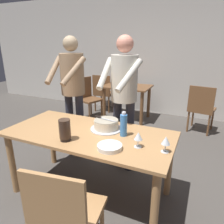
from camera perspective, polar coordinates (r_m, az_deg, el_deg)
The scene contains 17 objects.
ground_plane at distance 2.58m, azimuth -5.78°, elevation -20.90°, with size 14.00×14.00×0.00m, color #4C4742.
back_wall at distance 5.01m, azimuth 12.72°, elevation 14.86°, with size 10.00×0.12×2.70m, color beige.
main_dining_table at distance 2.23m, azimuth -6.31°, elevation -8.06°, with size 1.74×0.82×0.75m.
cake_on_platter at distance 2.23m, azimuth -1.59°, elevation -3.53°, with size 0.34×0.34×0.11m.
cake_knife at distance 2.24m, azimuth -3.05°, elevation -1.59°, with size 0.27×0.08×0.02m.
plate_stack at distance 1.85m, azimuth -0.65°, elevation -9.49°, with size 0.22×0.22×0.04m.
wine_glass_near at distance 1.82m, azimuth 14.49°, elevation -7.68°, with size 0.08×0.08×0.14m.
wine_glass_far at distance 1.85m, azimuth 7.19°, elevation -6.66°, with size 0.08×0.08×0.14m.
water_bottle at distance 2.06m, azimuth 3.18°, elevation -3.53°, with size 0.07×0.07×0.25m.
hurricane_lamp at distance 2.01m, azimuth -12.76°, elevation -4.80°, with size 0.11×0.11×0.21m.
person_cutting_cake at distance 2.56m, azimuth 3.23°, elevation 5.82°, with size 0.46×0.57×1.72m.
person_standing_beside at distance 2.94m, azimuth -10.74°, elevation 7.21°, with size 0.47×0.56×1.72m.
chair_near_side at distance 1.66m, azimuth -12.64°, elevation -25.59°, with size 0.50×0.50×0.90m.
background_table at distance 4.59m, azimuth 4.10°, elevation 5.18°, with size 1.00×0.70×0.74m.
background_chair_0 at distance 4.20m, azimuth 23.23°, elevation 1.19°, with size 0.51×0.51×0.90m.
background_chair_1 at distance 4.67m, azimuth -6.71°, elevation 4.27°, with size 0.56×0.56×0.90m.
background_chair_3 at distance 5.11m, azimuth -2.34°, elevation 5.61°, with size 0.46×0.46×0.90m.
Camera 1 is at (1.04, -1.71, 1.64)m, focal length 33.46 mm.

